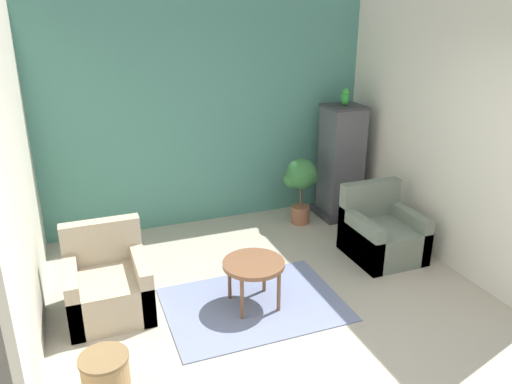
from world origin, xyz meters
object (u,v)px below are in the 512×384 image
Objects in this scene: potted_plant at (301,180)px; armchair_left at (108,286)px; birdcage at (341,163)px; parrot at (345,97)px; armchair_right at (381,234)px; coffee_table at (254,267)px; wicker_basket at (105,373)px.

armchair_left is at bearing -155.19° from potted_plant.
birdcage reaches higher than armchair_left.
parrot is at bearing 21.49° from armchair_left.
armchair_left is 2.99m from armchair_right.
armchair_right is at bearing -67.93° from potted_plant.
potted_plant reaches higher than armchair_left.
potted_plant is (2.52, 1.17, 0.33)m from armchair_left.
potted_plant reaches higher than coffee_table.
armchair_right reaches higher than wicker_basket.
wicker_basket is at bearing -144.75° from birdcage.
wicker_basket is (-2.65, -2.24, -0.42)m from potted_plant.
armchair_right is at bearing -96.84° from parrot.
birdcage is at bearing 21.46° from armchair_left.
coffee_table is 1.59× the size of wicker_basket.
parrot is (1.85, 1.64, 1.18)m from coffee_table.
potted_plant is at bearing 112.07° from armchair_right.
parrot is 0.61× the size of wicker_basket.
armchair_left is 3.40m from birdcage.
parrot is 0.25× the size of potted_plant.
armchair_left is 1.00× the size of armchair_right.
armchair_left is 0.53× the size of birdcage.
coffee_table is 0.39× the size of birdcage.
potted_plant reaches higher than wicker_basket.
coffee_table is 0.73× the size of armchair_left.
parrot is at bearing 41.57° from coffee_table.
armchair_right is at bearing -96.85° from birdcage.
armchair_left reaches higher than wicker_basket.
armchair_left is 3.62m from parrot.
parrot reaches higher than wicker_basket.
birdcage is 4.03m from wicker_basket.
armchair_right is 1.80m from parrot.
armchair_left and armchair_right have the same top height.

